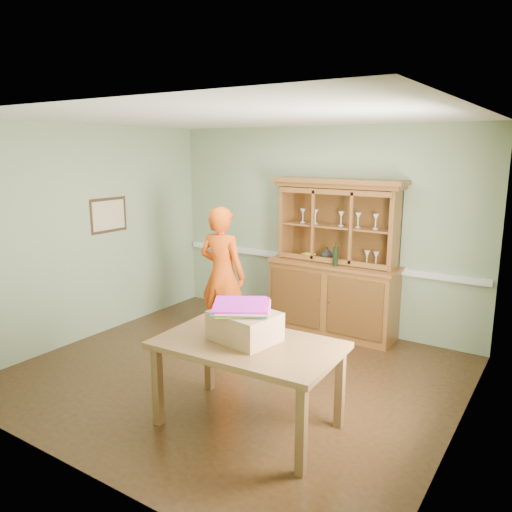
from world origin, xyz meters
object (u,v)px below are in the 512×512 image
Objects in this scene: person at (222,275)px; china_hutch at (334,280)px; dining_table at (248,352)px; cardboard_box at (245,326)px.

china_hutch is at bearing -139.40° from person.
china_hutch is 1.48m from person.
dining_table is at bearing -82.18° from china_hutch.
dining_table is at bearing -31.36° from cardboard_box.
dining_table is 0.93× the size of person.
cardboard_box reaches higher than dining_table.
person is (-1.41, 1.51, 0.17)m from dining_table.
cardboard_box is (0.29, -2.50, 0.19)m from china_hutch.
cardboard_box is at bearing 146.19° from dining_table.
dining_table is 2.07m from person.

